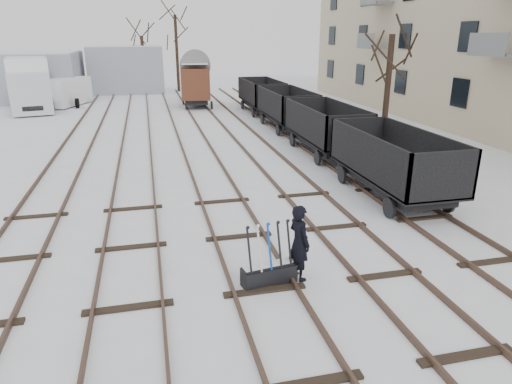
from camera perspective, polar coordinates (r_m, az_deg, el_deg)
ground at (r=10.63m, az=1.09°, el=-12.34°), size 120.00×120.00×0.00m
tracks at (r=23.21m, az=-7.36°, el=5.35°), size 13.90×52.00×0.16m
shed_left at (r=46.16m, az=-27.46°, el=12.73°), size 10.00×8.00×4.10m
shed_right at (r=48.91m, az=-15.86°, el=14.59°), size 7.00×6.00×4.50m
ground_frame at (r=10.80m, az=1.64°, el=-10.05°), size 1.35×0.63×1.49m
worker at (r=10.78m, az=5.41°, el=-6.31°), size 0.63×0.78×1.86m
freight_wagon_a at (r=16.90m, az=16.62°, el=2.38°), size 2.31×5.78×2.36m
freight_wagon_b at (r=22.49m, az=8.64°, el=7.02°), size 2.31×5.78×2.36m
freight_wagon_c at (r=28.42m, az=3.84°, el=9.70°), size 2.31×5.78×2.36m
freight_wagon_d at (r=34.52m, az=0.67°, el=11.42°), size 2.31×5.78×2.36m
box_van_wagon at (r=37.45m, az=-7.50°, el=13.56°), size 2.91×4.75×3.43m
lorry at (r=39.87m, az=-26.47°, el=12.11°), size 3.96×8.87×3.88m
panel_van at (r=40.76m, az=-22.72°, el=11.49°), size 3.75×5.34×2.16m
tree_near at (r=24.56m, az=16.07°, el=11.94°), size 0.30×0.30×5.55m
tree_far_left at (r=46.95m, az=-13.85°, el=15.15°), size 0.30×0.30×5.39m
tree_far_right at (r=48.13m, az=-9.85°, el=16.64°), size 0.30×0.30×7.31m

